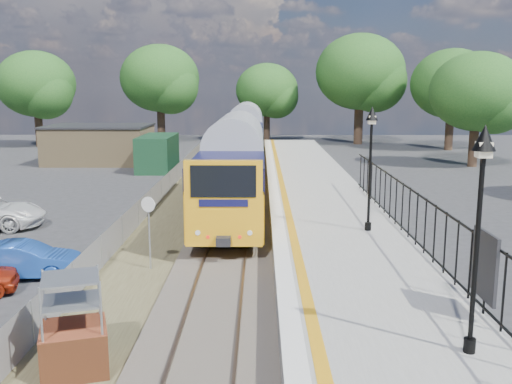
{
  "coord_description": "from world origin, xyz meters",
  "views": [
    {
      "loc": [
        1.26,
        -14.79,
        6.19
      ],
      "look_at": [
        1.08,
        7.9,
        2.0
      ],
      "focal_mm": 40.0,
      "sensor_mm": 36.0,
      "label": 1
    }
  ],
  "objects_px": {
    "victorian_lamp_north": "(371,140)",
    "car_blue": "(24,260)",
    "victorian_lamp_south": "(481,187)",
    "speed_sign": "(149,221)",
    "train": "(242,143)",
    "brick_plinth": "(73,327)"
  },
  "relations": [
    {
      "from": "victorian_lamp_south",
      "to": "victorian_lamp_north",
      "type": "distance_m",
      "value": 10.0
    },
    {
      "from": "car_blue",
      "to": "speed_sign",
      "type": "bearing_deg",
      "value": -83.58
    },
    {
      "from": "victorian_lamp_north",
      "to": "speed_sign",
      "type": "height_order",
      "value": "victorian_lamp_north"
    },
    {
      "from": "victorian_lamp_south",
      "to": "train",
      "type": "height_order",
      "value": "victorian_lamp_south"
    },
    {
      "from": "train",
      "to": "speed_sign",
      "type": "relative_size",
      "value": 15.84
    },
    {
      "from": "victorian_lamp_south",
      "to": "speed_sign",
      "type": "bearing_deg",
      "value": 135.44
    },
    {
      "from": "victorian_lamp_north",
      "to": "speed_sign",
      "type": "xyz_separation_m",
      "value": [
        -7.8,
        -2.12,
        -2.57
      ]
    },
    {
      "from": "speed_sign",
      "to": "car_blue",
      "type": "xyz_separation_m",
      "value": [
        -4.01,
        -0.76,
        -1.13
      ]
    },
    {
      "from": "brick_plinth",
      "to": "car_blue",
      "type": "distance_m",
      "value": 7.35
    },
    {
      "from": "car_blue",
      "to": "brick_plinth",
      "type": "bearing_deg",
      "value": -153.96
    },
    {
      "from": "car_blue",
      "to": "victorian_lamp_south",
      "type": "bearing_deg",
      "value": -125.0
    },
    {
      "from": "victorian_lamp_north",
      "to": "car_blue",
      "type": "distance_m",
      "value": 12.71
    },
    {
      "from": "brick_plinth",
      "to": "train",
      "type": "bearing_deg",
      "value": 84.29
    },
    {
      "from": "victorian_lamp_north",
      "to": "car_blue",
      "type": "bearing_deg",
      "value": -166.26
    },
    {
      "from": "victorian_lamp_south",
      "to": "brick_plinth",
      "type": "bearing_deg",
      "value": 174.59
    },
    {
      "from": "train",
      "to": "car_blue",
      "type": "bearing_deg",
      "value": -106.75
    },
    {
      "from": "brick_plinth",
      "to": "speed_sign",
      "type": "xyz_separation_m",
      "value": [
        0.3,
        7.09,
        0.65
      ]
    },
    {
      "from": "brick_plinth",
      "to": "victorian_lamp_south",
      "type": "bearing_deg",
      "value": -5.41
    },
    {
      "from": "train",
      "to": "car_blue",
      "type": "xyz_separation_m",
      "value": [
        -6.51,
        -21.64,
        -1.74
      ]
    },
    {
      "from": "train",
      "to": "brick_plinth",
      "type": "distance_m",
      "value": 28.13
    },
    {
      "from": "victorian_lamp_south",
      "to": "speed_sign",
      "type": "relative_size",
      "value": 1.78
    },
    {
      "from": "victorian_lamp_south",
      "to": "train",
      "type": "relative_size",
      "value": 0.11
    }
  ]
}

